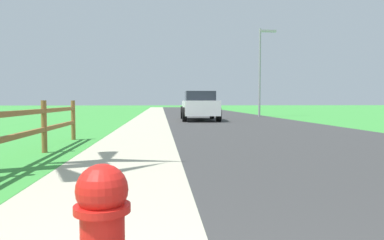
% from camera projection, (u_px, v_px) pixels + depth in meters
% --- Properties ---
extents(ground_plane, '(120.00, 120.00, 0.00)m').
position_uv_depth(ground_plane, '(166.00, 116.00, 25.16)').
color(ground_plane, green).
extents(road_asphalt, '(7.00, 66.00, 0.01)m').
position_uv_depth(road_asphalt, '(211.00, 115.00, 27.45)').
color(road_asphalt, '#353535').
rests_on(road_asphalt, ground).
extents(curb_concrete, '(6.00, 66.00, 0.01)m').
position_uv_depth(curb_concrete, '(125.00, 115.00, 26.89)').
color(curb_concrete, '#B0AC92').
rests_on(curb_concrete, ground).
extents(grass_verge, '(5.00, 66.00, 0.00)m').
position_uv_depth(grass_verge, '(105.00, 115.00, 26.76)').
color(grass_verge, green).
rests_on(grass_verge, ground).
extents(parked_suv_white, '(2.08, 4.89, 1.59)m').
position_uv_depth(parked_suv_white, '(199.00, 106.00, 19.92)').
color(parked_suv_white, white).
rests_on(parked_suv_white, ground).
extents(street_lamp, '(1.17, 0.20, 5.92)m').
position_uv_depth(street_lamp, '(261.00, 64.00, 24.35)').
color(street_lamp, gray).
rests_on(street_lamp, ground).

